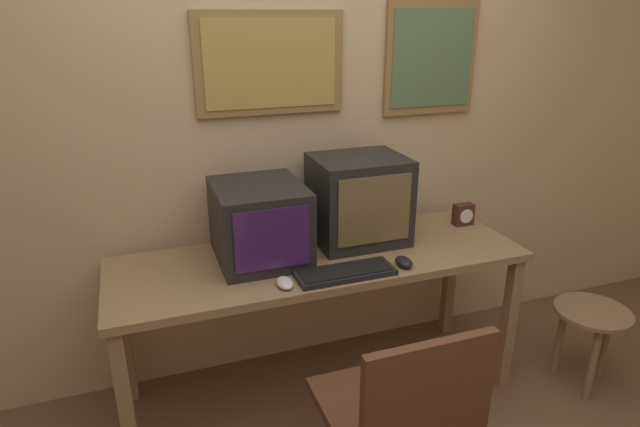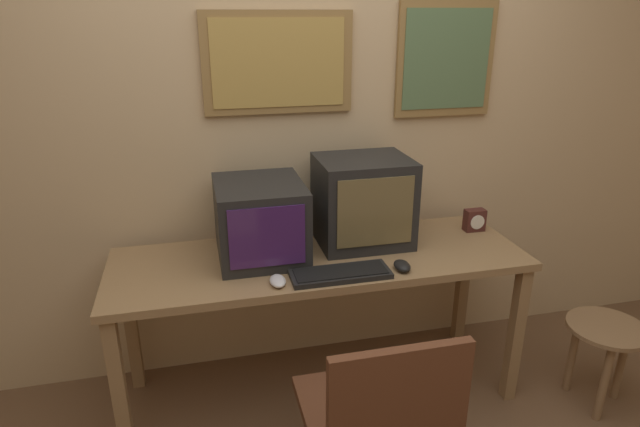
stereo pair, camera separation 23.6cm
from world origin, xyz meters
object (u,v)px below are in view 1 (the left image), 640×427
(monitor_left, at_px, (260,222))
(monitor_right, at_px, (359,200))
(keyboard_main, at_px, (345,272))
(side_stool, at_px, (590,326))
(desk_clock, at_px, (463,214))
(mouse_far_corner, at_px, (285,283))
(mouse_near_keyboard, at_px, (404,262))

(monitor_left, bearing_deg, monitor_right, 4.51)
(keyboard_main, xyz_separation_m, side_stool, (1.24, -0.18, -0.42))
(keyboard_main, bearing_deg, monitor_left, 135.24)
(monitor_left, xyz_separation_m, desk_clock, (1.09, 0.04, -0.12))
(mouse_far_corner, relative_size, side_stool, 0.25)
(mouse_far_corner, height_order, side_stool, mouse_far_corner)
(monitor_right, relative_size, desk_clock, 3.82)
(monitor_left, bearing_deg, mouse_near_keyboard, -27.68)
(monitor_right, relative_size, mouse_far_corner, 3.97)
(monitor_left, height_order, monitor_right, monitor_right)
(keyboard_main, relative_size, side_stool, 0.99)
(keyboard_main, bearing_deg, mouse_near_keyboard, -1.42)
(monitor_left, height_order, side_stool, monitor_left)
(monitor_left, xyz_separation_m, side_stool, (1.53, -0.47, -0.58))
(monitor_right, relative_size, keyboard_main, 1.01)
(mouse_near_keyboard, distance_m, desk_clock, 0.62)
(monitor_right, distance_m, keyboard_main, 0.43)
(keyboard_main, xyz_separation_m, mouse_near_keyboard, (0.27, -0.01, 0.01))
(keyboard_main, relative_size, mouse_near_keyboard, 4.12)
(monitor_right, bearing_deg, keyboard_main, -121.30)
(monitor_left, distance_m, side_stool, 1.71)
(mouse_far_corner, bearing_deg, desk_clock, 17.55)
(desk_clock, distance_m, side_stool, 0.82)
(mouse_far_corner, distance_m, desk_clock, 1.11)
(monitor_left, relative_size, side_stool, 1.04)
(monitor_right, xyz_separation_m, keyboard_main, (-0.20, -0.33, -0.19))
(monitor_left, relative_size, keyboard_main, 1.05)
(monitor_right, distance_m, desk_clock, 0.61)
(keyboard_main, xyz_separation_m, desk_clock, (0.79, 0.33, 0.04))
(monitor_left, distance_m, mouse_far_corner, 0.34)
(monitor_left, xyz_separation_m, mouse_near_keyboard, (0.57, -0.30, -0.15))
(mouse_far_corner, height_order, desk_clock, desk_clock)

